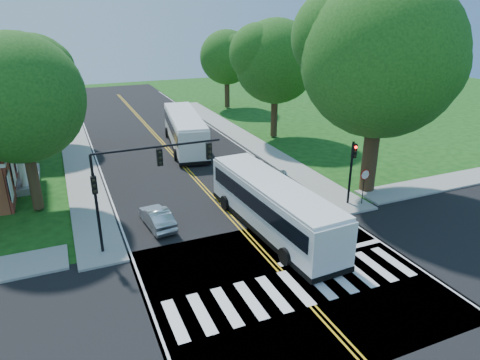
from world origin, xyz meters
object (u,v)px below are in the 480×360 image
signal_nw (139,174)px  dark_sedan (250,163)px  signal_ne (352,165)px  bus_follow (185,130)px  suv (277,179)px  bus_lead (272,205)px  hatchback (157,217)px

signal_nw → dark_sedan: (10.88, 9.40, -3.81)m
signal_ne → bus_follow: bearing=109.8°
signal_nw → suv: 12.70m
bus_lead → dark_sedan: size_ratio=3.19×
bus_follow → suv: bearing=113.5°
signal_ne → bus_follow: signal_ne is taller
signal_nw → hatchback: 4.42m
signal_nw → signal_ne: bearing=0.0°
signal_nw → dark_sedan: 14.87m
suv → dark_sedan: size_ratio=1.14×
bus_follow → dark_sedan: bus_follow is taller
bus_lead → dark_sedan: bus_lead is taller
bus_lead → hatchback: bearing=-29.8°
hatchback → suv: hatchback is taller
bus_follow → suv: (3.44, -12.87, -1.13)m
signal_nw → hatchback: (1.17, 2.03, -3.75)m
signal_nw → signal_ne: 14.13m
signal_ne → hatchback: 13.25m
bus_follow → bus_lead: bearing=98.2°
signal_nw → hatchback: signal_nw is taller
hatchback → dark_sedan: (9.71, 7.37, -0.06)m
signal_ne → bus_lead: signal_ne is taller
signal_nw → hatchback: bearing=60.1°
bus_follow → dark_sedan: (3.24, -8.43, -1.18)m
hatchback → dark_sedan: hatchback is taller
signal_ne → hatchback: bearing=171.1°
signal_ne → bus_follow: 18.98m
hatchback → suv: (9.90, 2.93, -0.02)m
bus_lead → hatchback: bus_lead is taller
bus_lead → dark_sedan: 11.14m
signal_nw → bus_follow: 19.57m
bus_follow → hatchback: 17.10m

